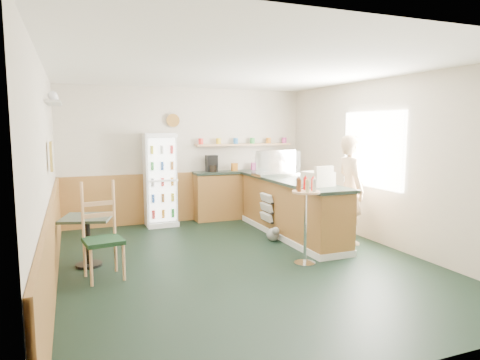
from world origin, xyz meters
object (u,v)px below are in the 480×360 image
drinks_fridge (160,180)px  display_case (276,163)px  shopkeeper (350,190)px  cafe_table (88,231)px  cafe_chair (102,227)px  cash_register (318,179)px  condiment_stand (306,209)px

drinks_fridge → display_case: bearing=-28.7°
shopkeeper → cafe_table: (-4.10, 0.32, -0.40)m
display_case → cafe_table: bearing=-163.1°
shopkeeper → cafe_chair: shopkeeper is taller
cash_register → shopkeeper: 0.74m
cash_register → condiment_stand: (-0.56, -0.60, -0.34)m
shopkeeper → display_case: bearing=37.3°
shopkeeper → condiment_stand: 1.45m
drinks_fridge → display_case: size_ratio=2.19×
cash_register → cafe_table: bearing=163.3°
condiment_stand → cafe_chair: size_ratio=0.98×
cafe_chair → shopkeeper: bearing=-6.2°
cafe_table → cash_register: bearing=-7.2°
display_case → cafe_chair: display_case is taller
drinks_fridge → condiment_stand: drinks_fridge is taller
shopkeeper → cafe_chair: (-3.93, -0.18, -0.25)m
cash_register → condiment_stand: 0.89m
cash_register → drinks_fridge: bearing=118.3°
shopkeeper → cafe_table: 4.13m
drinks_fridge → cash_register: 3.22m
shopkeeper → cafe_table: size_ratio=2.28×
drinks_fridge → shopkeeper: bearing=-42.3°
cafe_table → cafe_chair: (0.17, -0.50, 0.15)m
drinks_fridge → shopkeeper: size_ratio=1.01×
condiment_stand → display_case: bearing=74.9°
display_case → shopkeeper: (0.70, -1.35, -0.35)m
cash_register → cafe_table: cash_register is taller
cafe_table → cafe_chair: size_ratio=0.64×
display_case → shopkeeper: 1.56m
cash_register → cafe_table: 3.48m
display_case → condiment_stand: display_case is taller
cafe_table → cafe_chair: 0.55m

